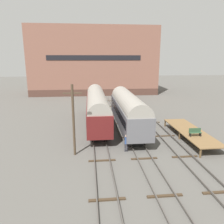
{
  "coord_description": "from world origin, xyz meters",
  "views": [
    {
      "loc": [
        -5.18,
        -22.22,
        9.61
      ],
      "look_at": [
        -2.07,
        7.6,
        2.2
      ],
      "focal_mm": 35.0,
      "sensor_mm": 36.0,
      "label": 1
    }
  ],
  "objects_px": {
    "train_car_maroon": "(97,106)",
    "utility_pole": "(73,119)",
    "train_car_grey": "(128,109)",
    "person_worker": "(126,142)",
    "bench": "(195,132)"
  },
  "relations": [
    {
      "from": "person_worker",
      "to": "utility_pole",
      "type": "distance_m",
      "value": 5.96
    },
    {
      "from": "train_car_maroon",
      "to": "utility_pole",
      "type": "height_order",
      "value": "utility_pole"
    },
    {
      "from": "train_car_maroon",
      "to": "utility_pole",
      "type": "bearing_deg",
      "value": -104.63
    },
    {
      "from": "train_car_grey",
      "to": "utility_pole",
      "type": "height_order",
      "value": "utility_pole"
    },
    {
      "from": "train_car_grey",
      "to": "person_worker",
      "type": "distance_m",
      "value": 7.64
    },
    {
      "from": "person_worker",
      "to": "utility_pole",
      "type": "relative_size",
      "value": 0.26
    },
    {
      "from": "train_car_grey",
      "to": "person_worker",
      "type": "relative_size",
      "value": 8.35
    },
    {
      "from": "train_car_maroon",
      "to": "bench",
      "type": "xyz_separation_m",
      "value": [
        10.74,
        -8.9,
        -1.35
      ]
    },
    {
      "from": "train_car_maroon",
      "to": "person_worker",
      "type": "distance_m",
      "value": 10.54
    },
    {
      "from": "utility_pole",
      "to": "person_worker",
      "type": "bearing_deg",
      "value": 2.11
    },
    {
      "from": "train_car_maroon",
      "to": "person_worker",
      "type": "relative_size",
      "value": 9.77
    },
    {
      "from": "bench",
      "to": "person_worker",
      "type": "xyz_separation_m",
      "value": [
        -8.09,
        -1.15,
        -0.38
      ]
    },
    {
      "from": "bench",
      "to": "utility_pole",
      "type": "relative_size",
      "value": 0.19
    },
    {
      "from": "bench",
      "to": "train_car_grey",
      "type": "bearing_deg",
      "value": 137.07
    },
    {
      "from": "person_worker",
      "to": "bench",
      "type": "bearing_deg",
      "value": 8.08
    }
  ]
}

